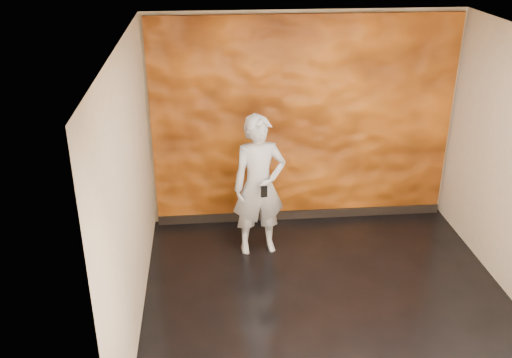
# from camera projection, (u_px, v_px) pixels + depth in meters

# --- Properties ---
(room) EXTENTS (4.02, 4.02, 2.81)m
(room) POSITION_uv_depth(u_px,v_px,m) (337.00, 187.00, 5.59)
(room) COLOR black
(room) RESTS_ON ground
(feature_wall) EXTENTS (3.90, 0.06, 2.75)m
(feature_wall) POSITION_uv_depth(u_px,v_px,m) (303.00, 123.00, 7.37)
(feature_wall) COLOR orange
(feature_wall) RESTS_ON ground
(baseboard) EXTENTS (3.90, 0.04, 0.12)m
(baseboard) POSITION_uv_depth(u_px,v_px,m) (301.00, 214.00, 7.88)
(baseboard) COLOR black
(baseboard) RESTS_ON ground
(man) EXTENTS (0.69, 0.49, 1.76)m
(man) POSITION_uv_depth(u_px,v_px,m) (259.00, 186.00, 6.81)
(man) COLOR #A7ABB8
(man) RESTS_ON ground
(phone) EXTENTS (0.08, 0.03, 0.14)m
(phone) POSITION_uv_depth(u_px,v_px,m) (264.00, 192.00, 6.53)
(phone) COLOR black
(phone) RESTS_ON man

